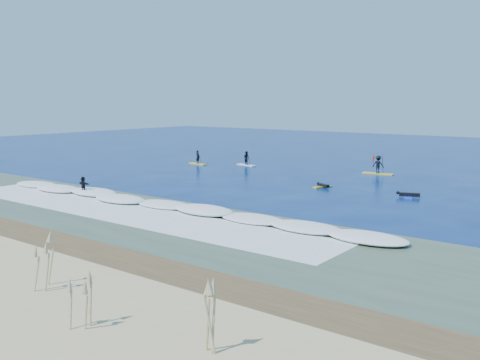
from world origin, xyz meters
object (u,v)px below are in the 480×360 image
Objects in this scene: wave_surfer at (83,186)px; marker_buoy at (373,157)px; sup_paddler_left at (198,159)px; sup_paddler_right at (378,166)px; sup_paddler_center at (247,159)px; prone_paddler_far at (408,195)px; prone_paddler_near at (323,186)px.

wave_surfer is 2.98× the size of marker_buoy.
sup_paddler_left is 0.87× the size of sup_paddler_right.
sup_paddler_center is 24.45m from prone_paddler_far.
marker_buoy is (9.11, 15.75, -0.44)m from sup_paddler_center.
sup_paddler_left reaches higher than prone_paddler_near.
sup_paddler_center is 24.18m from wave_surfer.
prone_paddler_far reaches higher than prone_paddler_near.
sup_paddler_center is 0.87× the size of sup_paddler_right.
sup_paddler_right is 1.37× the size of prone_paddler_far.
prone_paddler_far is (7.37, -11.35, -0.72)m from sup_paddler_right.
sup_paddler_center is at bearing 47.82° from prone_paddler_far.
marker_buoy reaches higher than prone_paddler_near.
sup_paddler_right is 4.99× the size of marker_buoy.
sup_paddler_center is 15.60m from sup_paddler_right.
sup_paddler_center is at bearing -120.03° from marker_buoy.
sup_paddler_right is at bearing 12.13° from prone_paddler_far.
prone_paddler_near is at bearing -17.87° from sup_paddler_center.
wave_surfer is 40.65m from marker_buoy.
sup_paddler_left is at bearing -141.50° from sup_paddler_center.
sup_paddler_center is 17.31m from prone_paddler_near.
sup_paddler_right reaches higher than prone_paddler_far.
marker_buoy reaches higher than prone_paddler_far.
wave_surfer is at bearing -74.54° from sup_paddler_center.
sup_paddler_right is 13.55m from prone_paddler_far.
prone_paddler_far is at bearing -60.98° from marker_buoy.
sup_paddler_right is (20.79, 5.11, 0.28)m from sup_paddler_left.
sup_paddler_left is 22.52m from wave_surfer.
prone_paddler_near is 25.14m from marker_buoy.
wave_surfer reaches higher than marker_buoy.
wave_surfer reaches higher than prone_paddler_near.
sup_paddler_right is at bearing -64.63° from marker_buoy.
sup_paddler_right is 11.20m from prone_paddler_near.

